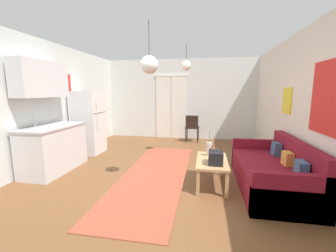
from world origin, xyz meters
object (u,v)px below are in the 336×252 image
at_px(refrigerator, 88,123).
at_px(pendant_lamp_near, 149,65).
at_px(coffee_table, 212,163).
at_px(handbag, 216,157).
at_px(pendant_lamp_far, 186,65).
at_px(bamboo_vase, 209,149).
at_px(accent_chair, 192,126).
at_px(couch, 275,173).

xyz_separation_m(refrigerator, pendant_lamp_near, (2.06, -1.67, 1.18)).
distance_m(coffee_table, handbag, 0.26).
bearing_deg(pendant_lamp_near, pendant_lamp_far, 76.57).
bearing_deg(pendant_lamp_near, coffee_table, 13.19).
height_order(refrigerator, pendant_lamp_near, pendant_lamp_near).
distance_m(bamboo_vase, handbag, 0.42).
bearing_deg(accent_chair, handbag, 101.82).
height_order(coffee_table, pendant_lamp_near, pendant_lamp_near).
height_order(couch, pendant_lamp_far, pendant_lamp_far).
bearing_deg(bamboo_vase, pendant_lamp_far, 113.33).
relative_size(couch, refrigerator, 1.26).
xyz_separation_m(handbag, refrigerator, (-3.10, 1.63, 0.24)).
height_order(coffee_table, refrigerator, refrigerator).
bearing_deg(refrigerator, pendant_lamp_near, -39.06).
distance_m(accent_chair, pendant_lamp_far, 2.31).
xyz_separation_m(couch, bamboo_vase, (-1.06, 0.15, 0.30)).
distance_m(refrigerator, accent_chair, 3.03).
xyz_separation_m(bamboo_vase, refrigerator, (-3.00, 1.22, 0.22)).
relative_size(couch, pendant_lamp_far, 3.40).
height_order(couch, pendant_lamp_near, pendant_lamp_near).
height_order(refrigerator, pendant_lamp_far, pendant_lamp_far).
xyz_separation_m(bamboo_vase, handbag, (0.10, -0.41, -0.02)).
xyz_separation_m(couch, pendant_lamp_near, (-2.00, -0.30, 1.71)).
height_order(bamboo_vase, pendant_lamp_far, pendant_lamp_far).
relative_size(handbag, pendant_lamp_near, 0.40).
bearing_deg(handbag, bamboo_vase, 103.56).
bearing_deg(pendant_lamp_far, coffee_table, -68.11).
bearing_deg(pendant_lamp_far, handbag, -68.97).
bearing_deg(pendant_lamp_far, bamboo_vase, -66.67).
relative_size(accent_chair, pendant_lamp_far, 1.45).
xyz_separation_m(coffee_table, bamboo_vase, (-0.05, 0.21, 0.18)).
bearing_deg(couch, coffee_table, -176.08).
bearing_deg(handbag, coffee_table, 104.18).
relative_size(couch, bamboo_vase, 4.29).
xyz_separation_m(coffee_table, pendant_lamp_far, (-0.59, 1.46, 1.76)).
relative_size(coffee_table, pendant_lamp_far, 1.60).
relative_size(handbag, pendant_lamp_far, 0.53).
bearing_deg(bamboo_vase, coffee_table, -76.99).
bearing_deg(pendant_lamp_near, bamboo_vase, 25.39).
distance_m(couch, refrigerator, 4.32).
distance_m(handbag, refrigerator, 3.51).
bearing_deg(coffee_table, pendant_lamp_near, -166.81).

